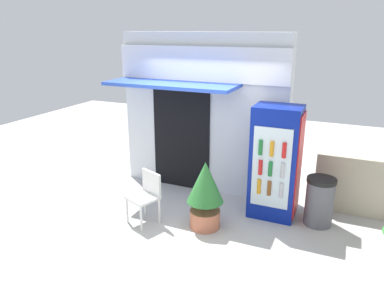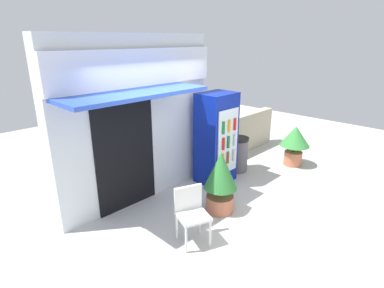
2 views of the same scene
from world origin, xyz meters
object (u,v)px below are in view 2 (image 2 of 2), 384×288
Objects in this scene: plastic_chair at (191,210)px; potted_plant_curbside at (295,141)px; potted_plant_near_shop at (221,178)px; trash_bin at (238,154)px; drink_cooler at (217,138)px.

plastic_chair is 0.88× the size of potted_plant_curbside.
potted_plant_curbside is at bearing 4.20° from plastic_chair.
trash_bin is at bearing 26.68° from potted_plant_near_shop.
drink_cooler is 1.96× the size of potted_plant_curbside.
potted_plant_curbside is at bearing 1.31° from potted_plant_near_shop.
plastic_chair reaches higher than trash_bin.
trash_bin is at bearing 147.65° from potted_plant_curbside.
drink_cooler is 2.37× the size of trash_bin.
potted_plant_curbside is at bearing -22.05° from drink_cooler.
drink_cooler is 0.91m from trash_bin.
potted_plant_near_shop is 1.83m from trash_bin.
drink_cooler reaches higher than potted_plant_curbside.
potted_plant_near_shop reaches higher than potted_plant_curbside.
potted_plant_curbside is 1.42m from trash_bin.
drink_cooler is at bearing 43.57° from potted_plant_near_shop.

